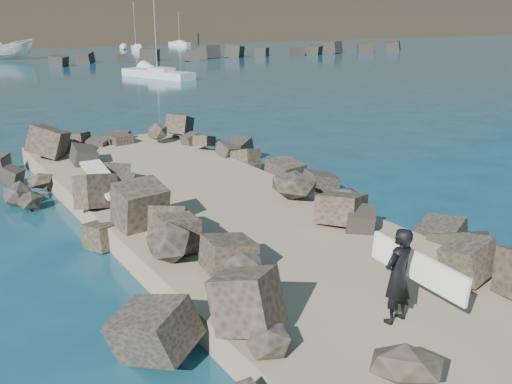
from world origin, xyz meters
TOP-DOWN VIEW (x-y plane):
  - ground at (0.00, 0.00)m, footprint 800.00×800.00m
  - jetty at (0.00, -2.00)m, footprint 6.00×26.00m
  - riprap_left at (-2.90, -1.50)m, footprint 2.60×22.00m
  - riprap_right at (2.90, -1.50)m, footprint 2.60×22.00m
  - breakwater_secondary at (35.00, 55.00)m, footprint 52.00×4.00m
  - surfboard_resting at (-2.31, 3.19)m, footprint 0.62×2.33m
  - boat_imported at (5.97, 67.19)m, footprint 7.00×4.34m
  - surfer_with_board at (-0.29, -5.87)m, footprint 0.83×2.04m
  - sailboat_c at (13.63, 37.20)m, footprint 4.10×8.38m
  - sailboat_d at (27.15, 77.97)m, footprint 3.18×6.32m
  - sailboat_f at (38.80, 86.62)m, footprint 2.43×5.00m

SIDE VIEW (x-z plane):
  - ground at x=0.00m, z-range 0.00..0.00m
  - jetty at x=0.00m, z-range 0.00..0.60m
  - sailboat_c at x=13.63m, z-range -4.54..5.24m
  - sailboat_d at x=27.15m, z-range -3.43..4.13m
  - sailboat_f at x=38.80m, z-range -2.72..3.42m
  - riprap_left at x=-2.90m, z-range 0.00..1.00m
  - riprap_right at x=2.90m, z-range 0.00..1.00m
  - breakwater_secondary at x=35.00m, z-range 0.00..1.20m
  - surfboard_resting at x=-2.31m, z-range 1.00..1.08m
  - boat_imported at x=5.97m, z-range 0.00..2.53m
  - surfer_with_board at x=-0.29m, z-range 0.61..2.25m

